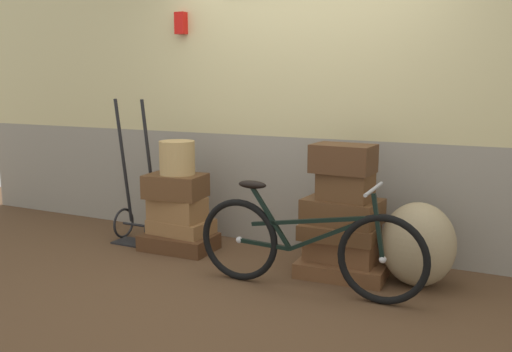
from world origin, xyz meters
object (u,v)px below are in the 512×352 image
(suitcase_1, at_px, (181,226))
(suitcase_4, at_px, (342,268))
(burlap_sack, at_px, (418,244))
(wicker_basket, at_px, (177,158))
(suitcase_8, at_px, (345,187))
(suitcase_0, at_px, (179,242))
(suitcase_7, at_px, (343,211))
(bicycle, at_px, (306,246))
(suitcase_3, at_px, (176,186))
(luggage_trolley, at_px, (137,208))
(suitcase_9, at_px, (343,159))
(suitcase_6, at_px, (339,232))
(suitcase_5, at_px, (343,249))
(suitcase_2, at_px, (177,209))

(suitcase_1, height_order, suitcase_4, suitcase_1)
(suitcase_4, distance_m, burlap_sack, 0.61)
(wicker_basket, bearing_deg, suitcase_8, -0.44)
(wicker_basket, bearing_deg, suitcase_0, -58.96)
(suitcase_0, relative_size, suitcase_7, 1.11)
(bicycle, bearing_deg, suitcase_8, 71.34)
(suitcase_3, bearing_deg, luggage_trolley, 168.06)
(suitcase_8, xyz_separation_m, wicker_basket, (-1.53, 0.01, 0.12))
(suitcase_0, xyz_separation_m, suitcase_9, (1.50, 0.01, 0.85))
(wicker_basket, distance_m, burlap_sack, 2.15)
(wicker_basket, bearing_deg, suitcase_3, -141.43)
(suitcase_1, xyz_separation_m, suitcase_6, (1.49, -0.05, 0.15))
(suitcase_5, xyz_separation_m, suitcase_9, (-0.01, -0.03, 0.71))
(suitcase_6, distance_m, suitcase_8, 0.36)
(suitcase_9, bearing_deg, burlap_sack, 7.48)
(suitcase_2, xyz_separation_m, bicycle, (1.39, -0.44, -0.03))
(burlap_sack, bearing_deg, suitcase_7, -179.94)
(suitcase_8, height_order, luggage_trolley, luggage_trolley)
(suitcase_0, height_order, burlap_sack, burlap_sack)
(suitcase_7, height_order, suitcase_8, suitcase_8)
(suitcase_1, distance_m, suitcase_8, 1.60)
(wicker_basket, height_order, bicycle, wicker_basket)
(suitcase_5, height_order, bicycle, bicycle)
(wicker_basket, bearing_deg, suitcase_9, -0.56)
(suitcase_9, xyz_separation_m, luggage_trolley, (-2.00, 0.05, -0.60))
(suitcase_3, relative_size, burlap_sack, 0.80)
(suitcase_8, bearing_deg, bicycle, -101.81)
(suitcase_0, relative_size, suitcase_5, 1.17)
(suitcase_2, relative_size, suitcase_9, 1.06)
(suitcase_2, bearing_deg, suitcase_9, 3.27)
(suitcase_3, relative_size, wicker_basket, 1.62)
(suitcase_5, relative_size, wicker_basket, 1.75)
(suitcase_2, bearing_deg, bicycle, -13.91)
(suitcase_7, bearing_deg, suitcase_0, -173.41)
(bicycle, bearing_deg, suitcase_9, 73.88)
(suitcase_0, xyz_separation_m, burlap_sack, (2.07, 0.05, 0.24))
(suitcase_1, xyz_separation_m, burlap_sack, (2.07, 0.01, 0.11))
(suitcase_2, distance_m, suitcase_9, 1.61)
(suitcase_0, height_order, suitcase_3, suitcase_3)
(suitcase_4, bearing_deg, suitcase_7, 116.22)
(suitcase_3, xyz_separation_m, suitcase_5, (1.54, 0.02, -0.37))
(burlap_sack, bearing_deg, suitcase_2, -179.08)
(suitcase_2, relative_size, bicycle, 0.28)
(suitcase_2, relative_size, suitcase_3, 0.95)
(suitcase_2, distance_m, wicker_basket, 0.46)
(suitcase_0, distance_m, suitcase_9, 1.72)
(suitcase_0, xyz_separation_m, suitcase_4, (1.52, 0.01, -0.01))
(suitcase_1, bearing_deg, suitcase_0, -82.78)
(suitcase_7, bearing_deg, suitcase_9, -76.31)
(suitcase_3, xyz_separation_m, luggage_trolley, (-0.48, 0.05, -0.26))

